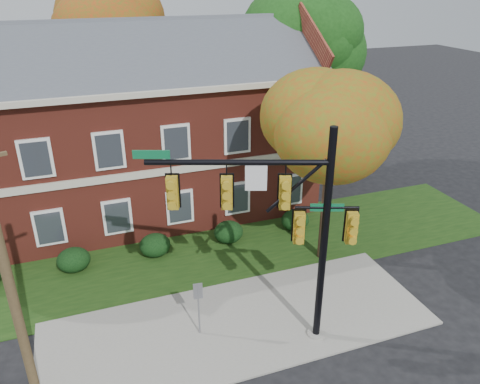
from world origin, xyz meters
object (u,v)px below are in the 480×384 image
object	(u,v)px
hedge_right	(228,232)
tree_far_rear	(127,23)
hedge_far_right	(295,220)
tree_right_rear	(323,42)
apartment_building	(129,118)
hedge_center	(155,245)
hedge_left	(74,260)
sign_post	(198,301)
traffic_signal	(282,217)
tree_near_right	(340,113)
utility_pole	(8,280)

from	to	relation	value
hedge_right	tree_far_rear	xyz separation A→B (m)	(-2.16, 13.09, 8.32)
hedge_far_right	tree_right_rear	bearing A→B (deg)	54.77
apartment_building	hedge_center	xyz separation A→B (m)	(0.00, -5.25, -4.46)
hedge_left	sign_post	world-z (taller)	sign_post
tree_far_rear	sign_post	size ratio (longest dim) A/B	5.25
apartment_building	hedge_right	distance (m)	7.73
hedge_center	traffic_signal	xyz separation A→B (m)	(3.02, -6.71, 4.24)
hedge_left	hedge_center	bearing A→B (deg)	0.00
hedge_center	tree_near_right	world-z (taller)	tree_near_right
utility_pole	sign_post	distance (m)	6.07
hedge_left	hedge_center	distance (m)	3.50
hedge_center	tree_right_rear	size ratio (longest dim) A/B	0.13
hedge_center	utility_pole	distance (m)	8.96
apartment_building	utility_pole	distance (m)	12.80
apartment_building	sign_post	size ratio (longest dim) A/B	8.57
traffic_signal	sign_post	world-z (taller)	traffic_signal
hedge_left	hedge_center	size ratio (longest dim) A/B	1.00
hedge_left	sign_post	size ratio (longest dim) A/B	0.64
apartment_building	tree_right_rear	size ratio (longest dim) A/B	1.77
traffic_signal	apartment_building	bearing A→B (deg)	124.31
apartment_building	traffic_signal	distance (m)	12.35
utility_pole	hedge_left	bearing A→B (deg)	59.58
tree_far_rear	hedge_right	bearing A→B (deg)	-80.64
hedge_far_right	tree_far_rear	distance (m)	16.51
hedge_left	hedge_right	size ratio (longest dim) A/B	1.00
apartment_building	hedge_far_right	size ratio (longest dim) A/B	13.43
sign_post	traffic_signal	bearing A→B (deg)	-15.57
hedge_left	apartment_building	bearing A→B (deg)	56.33
apartment_building	tree_far_rear	bearing A→B (deg)	80.29
hedge_right	traffic_signal	xyz separation A→B (m)	(-0.48, -6.71, 4.24)
hedge_right	hedge_far_right	size ratio (longest dim) A/B	1.00
tree_right_rear	tree_far_rear	world-z (taller)	tree_far_rear
tree_right_rear	traffic_signal	size ratio (longest dim) A/B	1.38
utility_pole	hedge_center	bearing A→B (deg)	34.75
tree_far_rear	traffic_signal	size ratio (longest dim) A/B	1.50
hedge_center	tree_far_rear	distance (m)	15.57
hedge_right	tree_right_rear	world-z (taller)	tree_right_rear
utility_pole	sign_post	bearing A→B (deg)	-9.60
hedge_left	tree_right_rear	xyz separation A→B (m)	(14.81, 6.11, 7.60)
apartment_building	hedge_left	distance (m)	7.73
tree_right_rear	hedge_far_right	bearing A→B (deg)	-125.23
traffic_signal	utility_pole	bearing A→B (deg)	-160.96
hedge_left	tree_far_rear	distance (m)	16.25
apartment_building	hedge_right	bearing A→B (deg)	-56.33
hedge_far_right	traffic_signal	xyz separation A→B (m)	(-3.98, -6.71, 4.24)
hedge_right	tree_right_rear	bearing A→B (deg)	38.02
hedge_far_right	sign_post	size ratio (longest dim) A/B	0.64
tree_right_rear	traffic_signal	xyz separation A→B (m)	(-8.29, -12.83, -3.35)
hedge_left	hedge_far_right	size ratio (longest dim) A/B	1.00
hedge_left	hedge_right	bearing A→B (deg)	0.00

